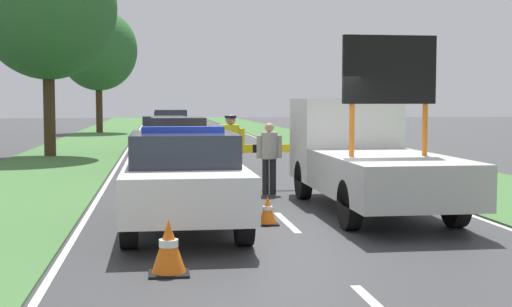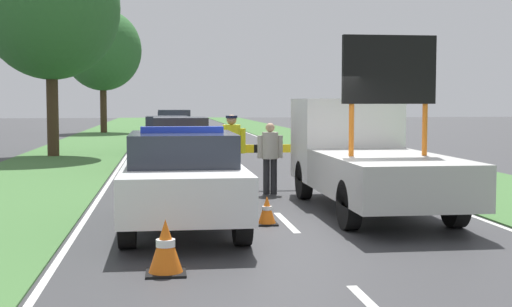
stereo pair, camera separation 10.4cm
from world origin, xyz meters
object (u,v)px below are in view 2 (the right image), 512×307
(police_car, at_px, (182,178))
(police_officer, at_px, (232,147))
(road_barrier, at_px, (254,152))
(queued_car_hatch_blue, at_px, (167,134))
(work_truck, at_px, (364,155))
(traffic_cone_centre_front, at_px, (267,211))
(queued_car_van_white, at_px, (172,125))
(roadside_tree_near_left, at_px, (50,8))
(roadside_tree_near_right, at_px, (103,50))
(traffic_cone_near_truck, at_px, (166,247))
(queued_car_sedan_silver, at_px, (174,127))
(queued_car_wagon_maroon, at_px, (180,143))
(pedestrian_civilian, at_px, (270,152))
(traffic_cone_near_police, at_px, (325,172))

(police_car, relative_size, police_officer, 2.68)
(road_barrier, xyz_separation_m, queued_car_hatch_blue, (-1.98, 12.29, -0.11))
(work_truck, xyz_separation_m, traffic_cone_centre_front, (-2.15, -1.65, -0.79))
(queued_car_hatch_blue, bearing_deg, road_barrier, 99.13)
(work_truck, xyz_separation_m, queued_car_van_white, (-3.34, 26.64, -0.26))
(roadside_tree_near_left, bearing_deg, traffic_cone_centre_front, -69.78)
(road_barrier, height_order, traffic_cone_centre_front, road_barrier)
(work_truck, xyz_separation_m, roadside_tree_near_right, (-7.73, 34.63, 4.40))
(traffic_cone_near_truck, xyz_separation_m, queued_car_sedan_silver, (0.52, 25.92, 0.53))
(queued_car_wagon_maroon, bearing_deg, queued_car_hatch_blue, -87.09)
(pedestrian_civilian, bearing_deg, police_car, -141.01)
(traffic_cone_centre_front, xyz_separation_m, roadside_tree_near_right, (-5.59, 36.28, 5.19))
(police_car, relative_size, traffic_cone_near_police, 8.58)
(pedestrian_civilian, relative_size, traffic_cone_near_police, 2.87)
(police_car, relative_size, queued_car_van_white, 1.19)
(queued_car_wagon_maroon, bearing_deg, roadside_tree_near_left, -51.45)
(traffic_cone_near_police, bearing_deg, queued_car_van_white, 99.10)
(traffic_cone_near_police, relative_size, queued_car_wagon_maroon, 0.13)
(queued_car_hatch_blue, height_order, queued_car_sedan_silver, queued_car_sedan_silver)
(traffic_cone_near_police, height_order, roadside_tree_near_right, roadside_tree_near_right)
(pedestrian_civilian, height_order, traffic_cone_near_truck, pedestrian_civilian)
(pedestrian_civilian, relative_size, queued_car_hatch_blue, 0.37)
(queued_car_sedan_silver, bearing_deg, police_officer, 93.10)
(traffic_cone_near_police, relative_size, queued_car_sedan_silver, 0.12)
(police_officer, bearing_deg, queued_car_van_white, -91.46)
(pedestrian_civilian, bearing_deg, road_barrier, 79.74)
(pedestrian_civilian, height_order, traffic_cone_near_police, pedestrian_civilian)
(police_car, relative_size, queued_car_sedan_silver, 1.05)
(road_barrier, distance_m, queued_car_hatch_blue, 12.45)
(queued_car_van_white, bearing_deg, police_car, 89.55)
(queued_car_van_white, bearing_deg, road_barrier, 93.92)
(traffic_cone_centre_front, relative_size, traffic_cone_near_truck, 0.74)
(police_officer, distance_m, roadside_tree_near_left, 13.63)
(work_truck, relative_size, queued_car_hatch_blue, 1.36)
(traffic_cone_centre_front, bearing_deg, roadside_tree_near_left, 110.22)
(traffic_cone_near_police, height_order, traffic_cone_centre_front, traffic_cone_near_police)
(police_officer, xyz_separation_m, queued_car_sedan_silver, (-1.00, 18.44, -0.20))
(traffic_cone_near_truck, bearing_deg, queued_car_wagon_maroon, 87.82)
(traffic_cone_near_police, distance_m, queued_car_sedan_silver, 17.09)
(queued_car_sedan_silver, xyz_separation_m, queued_car_van_white, (-0.01, 5.61, -0.09))
(queued_car_sedan_silver, distance_m, roadside_tree_near_right, 15.01)
(traffic_cone_near_truck, distance_m, roadside_tree_near_right, 40.04)
(police_officer, xyz_separation_m, queued_car_wagon_maroon, (-1.02, 5.77, -0.24))
(work_truck, distance_m, queued_car_wagon_maroon, 9.01)
(queued_car_van_white, relative_size, roadside_tree_near_left, 0.49)
(work_truck, relative_size, road_barrier, 2.15)
(work_truck, bearing_deg, police_officer, -45.59)
(queued_car_van_white, bearing_deg, police_officer, 92.40)
(traffic_cone_near_police, xyz_separation_m, queued_car_sedan_silver, (-3.57, 16.70, 0.59))
(police_officer, xyz_separation_m, traffic_cone_centre_front, (0.18, -4.24, -0.81))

